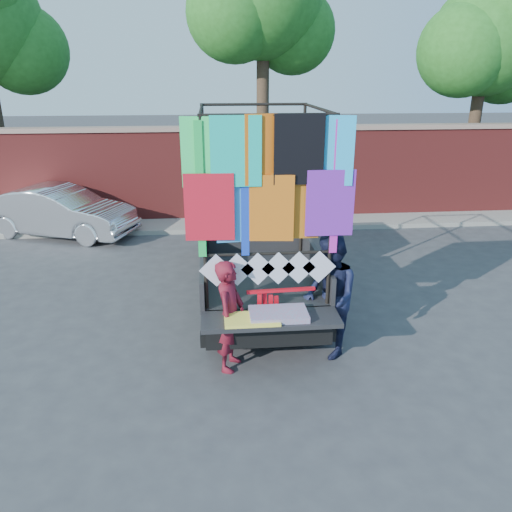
{
  "coord_description": "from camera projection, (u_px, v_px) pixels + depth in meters",
  "views": [
    {
      "loc": [
        -0.56,
        -6.81,
        3.96
      ],
      "look_at": [
        0.06,
        -0.0,
        1.44
      ],
      "focal_mm": 35.0,
      "sensor_mm": 36.0,
      "label": 1
    }
  ],
  "objects": [
    {
      "name": "streamer_bundle",
      "position": [
        273.0,
        304.0,
        7.01
      ],
      "size": [
        0.97,
        0.1,
        0.67
      ],
      "color": "red",
      "rests_on": "ground"
    },
    {
      "name": "tree_mid",
      "position": [
        264.0,
        4.0,
        13.48
      ],
      "size": [
        4.2,
        3.3,
        7.73
      ],
      "color": "#38281C",
      "rests_on": "ground"
    },
    {
      "name": "tree_right",
      "position": [
        488.0,
        43.0,
        14.36
      ],
      "size": [
        4.2,
        3.3,
        6.62
      ],
      "color": "#38281C",
      "rests_on": "ground"
    },
    {
      "name": "man",
      "position": [
        330.0,
        297.0,
        7.2
      ],
      "size": [
        0.81,
        0.98,
        1.84
      ],
      "primitive_type": "imported",
      "rotation": [
        0.0,
        0.0,
        -1.44
      ],
      "color": "#161A37",
      "rests_on": "ground"
    },
    {
      "name": "curb",
      "position": [
        233.0,
        224.0,
        13.65
      ],
      "size": [
        30.0,
        1.2,
        0.12
      ],
      "primitive_type": "cube",
      "color": "gray",
      "rests_on": "ground"
    },
    {
      "name": "brick_wall",
      "position": [
        231.0,
        173.0,
        13.86
      ],
      "size": [
        30.0,
        0.45,
        2.61
      ],
      "color": "maroon",
      "rests_on": "ground"
    },
    {
      "name": "woman",
      "position": [
        230.0,
        316.0,
        6.89
      ],
      "size": [
        0.56,
        0.68,
        1.61
      ],
      "primitive_type": "imported",
      "rotation": [
        0.0,
        0.0,
        1.24
      ],
      "color": "maroon",
      "rests_on": "ground"
    },
    {
      "name": "sedan",
      "position": [
        60.0,
        212.0,
        12.69
      ],
      "size": [
        4.08,
        2.58,
        1.27
      ],
      "primitive_type": "imported",
      "rotation": [
        0.0,
        0.0,
        1.22
      ],
      "color": "silver",
      "rests_on": "ground"
    },
    {
      "name": "ground",
      "position": [
        252.0,
        343.0,
        7.78
      ],
      "size": [
        90.0,
        90.0,
        0.0
      ],
      "primitive_type": "plane",
      "color": "#38383A",
      "rests_on": "ground"
    },
    {
      "name": "pickup_truck",
      "position": [
        252.0,
        243.0,
        9.58
      ],
      "size": [
        2.21,
        5.55,
        3.49
      ],
      "color": "black",
      "rests_on": "ground"
    }
  ]
}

